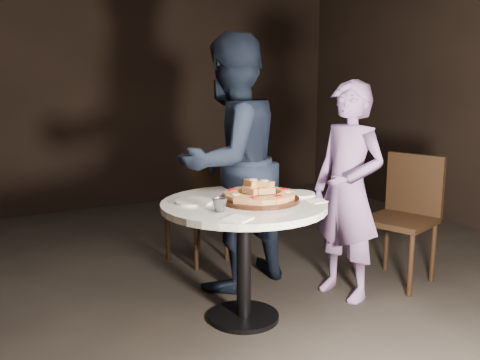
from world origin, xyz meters
The scene contains 13 objects.
floor centered at (0.00, 0.00, 0.00)m, with size 7.00×7.00×0.00m, color black.
table centered at (-0.10, 0.06, 0.63)m, with size 1.36×1.36×0.77m.
serving_board centered at (-0.01, 0.03, 0.78)m, with size 0.50×0.50×0.02m, color black.
focaccia_pile centered at (-0.01, 0.03, 0.83)m, with size 0.45×0.44×0.12m.
plate_left centered at (-0.38, 0.19, 0.78)m, with size 0.23×0.23×0.01m, color white.
plate_right centered at (0.31, 0.07, 0.78)m, with size 0.22×0.22×0.01m, color white.
water_glass centered at (-0.34, -0.08, 0.81)m, with size 0.09×0.09×0.08m, color silver.
napkin_near centered at (-0.33, -0.28, 0.77)m, with size 0.13×0.13×0.01m, color white.
napkin_far centered at (0.30, -0.14, 0.77)m, with size 0.10×0.10×0.01m, color white.
chair_far centered at (0.13, 1.15, 0.51)m, with size 0.53×0.54×0.88m.
chair_right centered at (1.32, 0.09, 0.55)m, with size 0.59×0.57×0.96m.
diner_navy centered at (0.10, 0.63, 0.92)m, with size 0.89×0.70×1.84m, color black.
diner_teal centered at (0.72, 0.06, 0.76)m, with size 0.55×0.36×1.51m, color #7F66A3.
Camera 1 is at (-1.66, -2.75, 1.53)m, focal length 40.00 mm.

